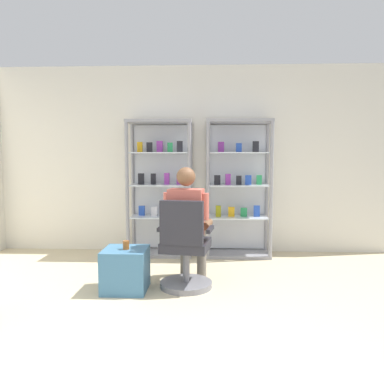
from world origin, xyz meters
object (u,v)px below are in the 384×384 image
at_px(display_cabinet_left, 161,187).
at_px(display_cabinet_right, 238,188).
at_px(storage_crate, 126,270).
at_px(seated_shopkeeper, 188,220).
at_px(tea_glass, 126,245).
at_px(office_chair, 185,252).

height_order(display_cabinet_left, display_cabinet_right, same).
relative_size(display_cabinet_right, storage_crate, 4.21).
bearing_deg(display_cabinet_left, seated_shopkeeper, -70.24).
bearing_deg(tea_glass, office_chair, 8.39).
bearing_deg(storage_crate, tea_glass, -55.64).
height_order(display_cabinet_left, storage_crate, display_cabinet_left).
bearing_deg(display_cabinet_right, display_cabinet_left, 179.98).
xyz_separation_m(display_cabinet_right, seated_shopkeeper, (-0.63, -1.30, -0.25)).
relative_size(display_cabinet_right, tea_glass, 21.10).
bearing_deg(office_chair, tea_glass, -171.61).
bearing_deg(seated_shopkeeper, office_chair, -98.68).
xyz_separation_m(display_cabinet_right, office_chair, (-0.66, -1.46, -0.57)).
distance_m(display_cabinet_left, office_chair, 1.63).
relative_size(display_cabinet_left, office_chair, 1.98).
relative_size(display_cabinet_left, tea_glass, 21.10).
height_order(display_cabinet_right, storage_crate, display_cabinet_right).
height_order(display_cabinet_left, office_chair, display_cabinet_left).
height_order(office_chair, tea_glass, office_chair).
xyz_separation_m(storage_crate, tea_glass, (0.01, -0.02, 0.27)).
relative_size(office_chair, tea_glass, 10.66).
relative_size(display_cabinet_left, storage_crate, 4.21).
height_order(display_cabinet_left, tea_glass, display_cabinet_left).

